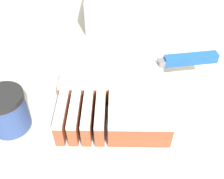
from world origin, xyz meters
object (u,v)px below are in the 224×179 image
at_px(coffee_cup, 7,111).
at_px(storage_box, 128,8).
at_px(cake_board, 112,99).
at_px(cake, 114,88).
at_px(knife, 176,61).

height_order(coffee_cup, storage_box, storage_box).
distance_m(coffee_cup, storage_box, 0.51).
relative_size(cake_board, cake, 1.16).
bearing_deg(storage_box, coffee_cup, -120.13).
bearing_deg(cake_board, coffee_cup, -159.94).
bearing_deg(coffee_cup, storage_box, 59.87).
bearing_deg(cake_board, storage_box, 82.96).
relative_size(cake_board, coffee_cup, 3.47).
relative_size(cake_board, storage_box, 1.19).
bearing_deg(cake, knife, 20.12).
relative_size(knife, coffee_cup, 4.06).
xyz_separation_m(cake_board, cake, (0.00, 0.01, 0.03)).
height_order(cake_board, knife, knife).
relative_size(cake_board, knife, 0.85).
height_order(knife, storage_box, storage_box).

